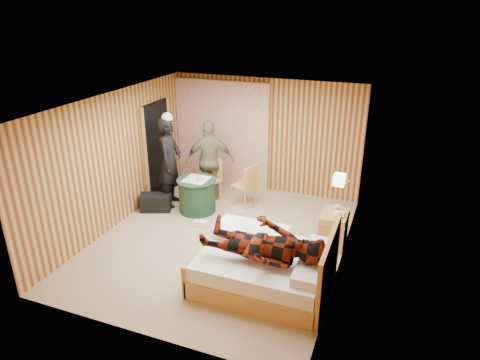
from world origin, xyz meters
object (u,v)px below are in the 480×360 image
at_px(round_table, 197,195).
at_px(woman_standing, 170,162).
at_px(duffel_bag, 156,202).
at_px(man_on_bed, 263,236).
at_px(chair_near, 247,183).
at_px(wall_lamp, 339,180).
at_px(nightstand, 333,228).
at_px(bed, 265,266).
at_px(chair_far, 211,176).
at_px(man_at_table, 210,161).

bearing_deg(round_table, woman_standing, 170.67).
xyz_separation_m(duffel_bag, man_on_bed, (2.87, -1.78, 0.77)).
relative_size(chair_near, duffel_bag, 1.48).
distance_m(duffel_bag, woman_standing, 0.88).
distance_m(wall_lamp, nightstand, 1.00).
relative_size(bed, duffel_bag, 3.21).
distance_m(chair_far, man_at_table, 0.33).
height_order(chair_far, woman_standing, woman_standing).
bearing_deg(duffel_bag, chair_near, 5.50).
bearing_deg(nightstand, woman_standing, 173.04).
height_order(wall_lamp, man_at_table, man_at_table).
distance_m(chair_far, duffel_bag, 1.29).
xyz_separation_m(bed, round_table, (-2.04, 1.83, 0.05)).
distance_m(chair_near, woman_standing, 1.64).
bearing_deg(woman_standing, wall_lamp, -109.78).
bearing_deg(duffel_bag, bed, -50.11).
bearing_deg(duffel_bag, man_on_bed, -53.31).
bearing_deg(woman_standing, man_on_bed, -138.84).
height_order(bed, chair_far, bed).
distance_m(duffel_bag, man_at_table, 1.42).
bearing_deg(round_table, chair_far, 87.53).
bearing_deg(duffel_bag, round_table, -2.09).
relative_size(nightstand, duffel_bag, 1.02).
xyz_separation_m(chair_far, chair_near, (0.84, -0.06, -0.01)).
height_order(bed, round_table, bed).
xyz_separation_m(wall_lamp, duffel_bag, (-3.64, 0.20, -1.13)).
bearing_deg(man_at_table, man_on_bed, 104.61).
xyz_separation_m(wall_lamp, chair_far, (-2.81, 1.11, -0.76)).
bearing_deg(round_table, wall_lamp, -9.63).
distance_m(round_table, woman_standing, 0.88).
height_order(chair_far, man_on_bed, man_on_bed).
bearing_deg(round_table, bed, -41.91).
distance_m(nightstand, woman_standing, 3.52).
distance_m(chair_far, man_on_bed, 3.40).
distance_m(round_table, chair_near, 1.05).
xyz_separation_m(round_table, woman_standing, (-0.65, 0.11, 0.59)).
height_order(bed, chair_near, bed).
distance_m(chair_far, woman_standing, 0.94).
distance_m(nightstand, duffel_bag, 3.60).
height_order(wall_lamp, round_table, wall_lamp).
xyz_separation_m(woman_standing, man_at_table, (0.65, 0.55, -0.08)).
relative_size(wall_lamp, nightstand, 0.42).
xyz_separation_m(round_table, chair_near, (0.87, 0.57, 0.17)).
distance_m(bed, round_table, 2.75).
distance_m(bed, man_on_bed, 0.69).
xyz_separation_m(nightstand, duffel_bag, (-3.60, 0.03, -0.14)).
distance_m(round_table, man_at_table, 0.83).
distance_m(wall_lamp, woman_standing, 3.55).
bearing_deg(bed, woman_standing, 144.18).
relative_size(nightstand, round_table, 0.79).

